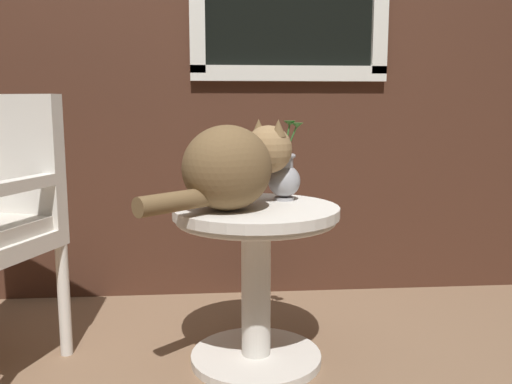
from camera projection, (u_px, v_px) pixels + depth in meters
ground_plane at (205, 378)px, 1.86m from camera, size 6.00×6.00×0.00m
back_wall at (206, 16)px, 2.51m from camera, size 4.00×0.07×2.60m
wicker_side_table at (256, 258)px, 1.92m from camera, size 0.57×0.57×0.57m
cat at (233, 165)px, 1.82m from camera, size 0.52×0.48×0.30m
pewter_vase_with_ivy at (285, 176)px, 2.00m from camera, size 0.12×0.12×0.29m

